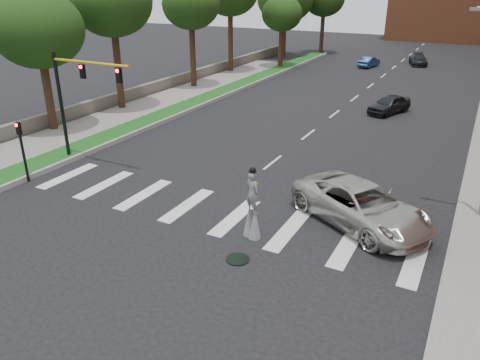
# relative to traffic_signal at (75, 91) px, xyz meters

# --- Properties ---
(ground_plane) EXTENTS (160.00, 160.00, 0.00)m
(ground_plane) POSITION_rel_traffic_signal_xyz_m (9.78, -3.00, -4.15)
(ground_plane) COLOR black
(ground_plane) RESTS_ON ground
(grass_median) EXTENTS (2.00, 60.00, 0.25)m
(grass_median) POSITION_rel_traffic_signal_xyz_m (-1.72, 17.00, -4.03)
(grass_median) COLOR #154A17
(grass_median) RESTS_ON ground
(median_curb) EXTENTS (0.20, 60.00, 0.28)m
(median_curb) POSITION_rel_traffic_signal_xyz_m (-0.67, 17.00, -4.01)
(median_curb) COLOR #989893
(median_curb) RESTS_ON ground
(sidewalk_left) EXTENTS (4.00, 60.00, 0.18)m
(sidewalk_left) POSITION_rel_traffic_signal_xyz_m (-4.72, 7.00, -4.06)
(sidewalk_left) COLOR gray
(sidewalk_left) RESTS_ON ground
(stone_wall) EXTENTS (0.50, 56.00, 1.10)m
(stone_wall) POSITION_rel_traffic_signal_xyz_m (-7.22, 19.00, -3.60)
(stone_wall) COLOR #5E5950
(stone_wall) RESTS_ON ground
(manhole) EXTENTS (0.90, 0.90, 0.04)m
(manhole) POSITION_rel_traffic_signal_xyz_m (12.78, -5.00, -4.13)
(manhole) COLOR black
(manhole) RESTS_ON ground
(traffic_signal) EXTENTS (5.30, 0.23, 6.20)m
(traffic_signal) POSITION_rel_traffic_signal_xyz_m (0.00, 0.00, 0.00)
(traffic_signal) COLOR black
(traffic_signal) RESTS_ON ground
(secondary_signal) EXTENTS (0.25, 0.21, 3.23)m
(secondary_signal) POSITION_rel_traffic_signal_xyz_m (-0.52, -3.50, -2.20)
(secondary_signal) COLOR black
(secondary_signal) RESTS_ON ground
(stilt_performer) EXTENTS (0.82, 0.63, 3.09)m
(stilt_performer) POSITION_rel_traffic_signal_xyz_m (12.48, -3.16, -2.91)
(stilt_performer) COLOR #311E13
(stilt_performer) RESTS_ON ground
(suv_crossing) EXTENTS (7.12, 5.83, 1.80)m
(suv_crossing) POSITION_rel_traffic_signal_xyz_m (16.13, 0.00, -3.25)
(suv_crossing) COLOR #BBB9B1
(suv_crossing) RESTS_ON ground
(car_near) EXTENTS (3.09, 4.50, 1.42)m
(car_near) POSITION_rel_traffic_signal_xyz_m (13.49, 19.25, -3.44)
(car_near) COLOR black
(car_near) RESTS_ON ground
(car_mid) EXTENTS (1.94, 3.93, 1.24)m
(car_mid) POSITION_rel_traffic_signal_xyz_m (7.00, 39.75, -3.53)
(car_mid) COLOR navy
(car_mid) RESTS_ON ground
(car_far) EXTENTS (2.98, 4.88, 1.32)m
(car_far) POSITION_rel_traffic_signal_xyz_m (12.02, 44.11, -3.49)
(car_far) COLOR black
(car_far) RESTS_ON ground
(tree_1) EXTENTS (5.90, 5.90, 9.34)m
(tree_1) POSITION_rel_traffic_signal_xyz_m (-6.37, 3.53, 2.64)
(tree_1) COLOR #311E13
(tree_1) RESTS_ON ground
(tree_2) EXTENTS (6.19, 6.19, 10.93)m
(tree_2) POSITION_rel_traffic_signal_xyz_m (-6.06, 10.33, 4.10)
(tree_2) COLOR #311E13
(tree_2) RESTS_ON ground
(tree_3) EXTENTS (5.35, 5.35, 9.96)m
(tree_3) POSITION_rel_traffic_signal_xyz_m (-5.44, 20.15, 3.47)
(tree_3) COLOR #311E13
(tree_3) RESTS_ON ground
(tree_6) EXTENTS (4.67, 4.67, 8.15)m
(tree_6) POSITION_rel_traffic_signal_xyz_m (-2.22, 34.11, 1.95)
(tree_6) COLOR #311E13
(tree_6) RESTS_ON ground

